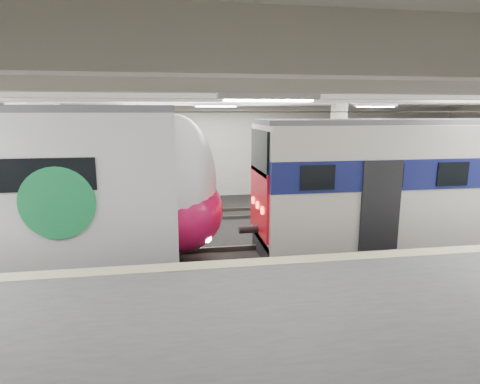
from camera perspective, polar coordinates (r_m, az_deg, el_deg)
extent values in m
cube|color=black|center=(13.28, -2.29, -9.66)|extent=(36.00, 24.00, 0.10)
cube|color=silver|center=(12.42, -2.50, 15.23)|extent=(36.00, 24.00, 0.20)
cube|color=beige|center=(22.44, -5.50, 6.32)|extent=(30.00, 0.10, 5.50)
cube|color=#505053|center=(7.30, 4.51, -23.49)|extent=(30.00, 7.00, 1.10)
cube|color=beige|center=(9.86, 0.01, -10.08)|extent=(30.00, 0.50, 0.02)
cube|color=beige|center=(15.50, -14.86, 3.73)|extent=(0.50, 0.50, 5.50)
cube|color=beige|center=(16.73, 13.61, 4.33)|extent=(0.50, 0.50, 5.50)
cube|color=beige|center=(12.40, -2.49, 13.85)|extent=(30.00, 18.00, 0.50)
cube|color=#59544C|center=(13.23, -2.30, -9.13)|extent=(30.00, 1.52, 0.16)
cube|color=#59544C|center=(18.46, -4.39, -3.18)|extent=(30.00, 1.52, 0.16)
cylinder|color=black|center=(12.39, -2.47, 11.31)|extent=(30.00, 0.03, 0.03)
cylinder|color=black|center=(17.86, -4.62, 11.31)|extent=(30.00, 0.03, 0.03)
cube|color=white|center=(10.41, -1.13, 12.51)|extent=(26.00, 8.40, 0.12)
ellipsoid|color=white|center=(12.48, -9.01, 1.45)|extent=(2.47, 3.05, 4.10)
ellipsoid|color=#C11048|center=(12.67, -8.34, -2.63)|extent=(2.62, 3.11, 2.51)
cylinder|color=#1A944C|center=(11.38, -24.55, -1.49)|extent=(1.93, 0.06, 1.93)
cube|color=beige|center=(15.63, 27.67, 1.57)|extent=(13.37, 2.93, 3.81)
cube|color=navy|center=(15.57, 27.82, 3.23)|extent=(13.41, 2.99, 0.93)
cube|color=red|center=(12.90, 2.75, -1.37)|extent=(0.08, 2.49, 2.09)
cube|color=black|center=(12.64, 2.82, 5.72)|extent=(0.08, 2.35, 1.37)
cube|color=#4C4C51|center=(15.46, 28.35, 8.83)|extent=(13.37, 2.29, 0.16)
cube|color=black|center=(16.07, 26.99, -5.65)|extent=(13.37, 2.05, 0.70)
cube|color=white|center=(19.10, -29.21, 3.03)|extent=(14.23, 3.37, 3.84)
cube|color=#1A944C|center=(19.04, -29.36, 4.53)|extent=(14.27, 3.43, 0.81)
cube|color=#4C4C51|center=(18.96, -29.81, 9.07)|extent=(14.21, 2.87, 0.16)
cube|color=black|center=(19.47, -28.61, -3.14)|extent=(14.22, 3.07, 0.60)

